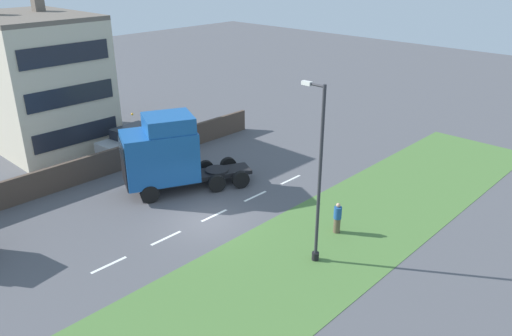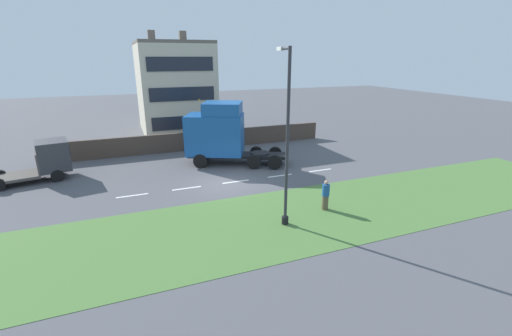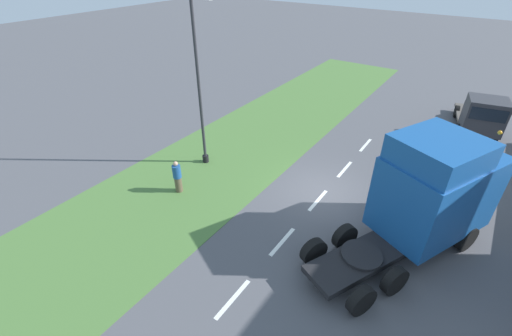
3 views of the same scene
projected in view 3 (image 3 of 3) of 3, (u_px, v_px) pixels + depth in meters
ground_plane at (324, 193)px, 16.23m from camera, size 120.00×120.00×0.00m
grass_verge at (226, 156)px, 19.09m from camera, size 7.00×44.00×0.01m
lane_markings at (318, 200)px, 15.74m from camera, size 0.16×14.60×0.00m
lorry_cab at (431, 193)px, 12.32m from camera, size 5.40×7.62×4.76m
flatbed_truck at (482, 116)px, 20.49m from camera, size 3.05×5.59×2.54m
lamp_post at (201, 95)px, 16.51m from camera, size 1.28×0.33×8.21m
pedestrian at (177, 177)px, 15.92m from camera, size 0.39×0.39×1.65m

